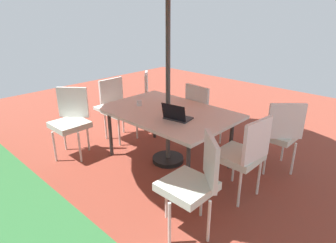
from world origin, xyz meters
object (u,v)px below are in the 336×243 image
chair_northeast (71,119)px  chair_west (243,153)px  chair_east (118,106)px  laptop (177,116)px  chair_south (203,111)px  chair_northwest (194,180)px  chair_southeast (155,97)px  chair_southwest (280,132)px  cup (139,103)px  dining_table (168,114)px

chair_northeast → chair_west: same height
chair_east → laptop: chair_east is taller
chair_west → chair_south: size_ratio=1.00×
chair_northwest → chair_east: (2.25, -0.84, 0.00)m
chair_south → chair_southeast: bearing=2.0°
chair_southwest → chair_southeast: bearing=-43.2°
cup → laptop: bearing=176.3°
chair_east → cup: (-0.69, 0.14, 0.24)m
chair_southwest → chair_west: (0.04, 0.84, 0.00)m
dining_table → chair_northeast: 1.42m
dining_table → chair_northeast: bearing=34.1°
dining_table → chair_northwest: size_ratio=1.79×
chair_west → chair_southeast: 2.41m
chair_east → chair_northwest: bearing=-110.6°
chair_west → dining_table: bearing=-84.6°
chair_northeast → chair_northwest: bearing=-40.7°
chair_west → chair_southwest: bearing=-176.3°
chair_southwest → cup: 1.91m
chair_northwest → chair_east: size_ratio=1.00×
chair_west → laptop: (0.86, 0.14, 0.25)m
chair_northeast → chair_west: (-2.33, -0.77, 0.00)m
chair_northeast → chair_northwest: 2.28m
chair_south → laptop: chair_south is taller
chair_northwest → chair_west: (-0.05, -0.80, 0.00)m
chair_northeast → chair_northwest: same height
chair_northwest → chair_east: same height
chair_southeast → cup: chair_southeast is taller
chair_southeast → chair_south: size_ratio=1.00×
dining_table → chair_west: 1.17m
chair_east → chair_west: bearing=-91.2°
dining_table → chair_southwest: (-1.20, -0.82, -0.15)m
chair_west → cup: (1.61, 0.09, 0.24)m
dining_table → chair_northwest: (-1.11, 0.82, -0.15)m
chair_southwest → laptop: chair_southwest is taller
chair_northeast → chair_south: same height
chair_east → chair_southeast: size_ratio=1.00×
chair_southeast → chair_west: bearing=-156.0°
chair_northeast → chair_south: (-1.17, -1.56, 0.00)m
chair_southwest → chair_southeast: (2.30, -0.00, 0.00)m
chair_northwest → chair_south: bearing=166.5°
laptop → chair_west: bearing=179.1°
chair_northeast → chair_east: size_ratio=1.00×
chair_south → cup: chair_south is taller
chair_west → cup: 1.63m
chair_northeast → cup: (-0.72, -0.68, 0.24)m
chair_east → chair_south: (-1.15, -0.74, 0.00)m
dining_table → chair_southeast: (1.10, -0.82, -0.15)m
dining_table → chair_east: (1.15, -0.03, -0.15)m
chair_northeast → laptop: 1.62m
chair_west → chair_southeast: bearing=-104.1°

